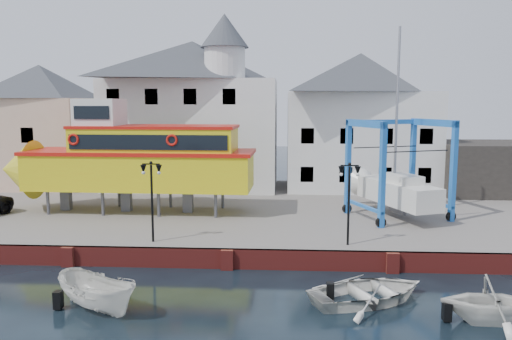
{
  "coord_description": "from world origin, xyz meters",
  "views": [
    {
      "loc": [
        2.82,
        -23.54,
        8.14
      ],
      "look_at": [
        1.0,
        7.0,
        4.0
      ],
      "focal_mm": 35.0,
      "sensor_mm": 36.0,
      "label": 1
    }
  ],
  "objects": [
    {
      "name": "ground",
      "position": [
        0.0,
        0.0,
        0.0
      ],
      "size": [
        140.0,
        140.0,
        0.0
      ],
      "primitive_type": "plane",
      "color": "black",
      "rests_on": "ground"
    },
    {
      "name": "hardstanding",
      "position": [
        0.0,
        11.0,
        0.5
      ],
      "size": [
        44.0,
        22.0,
        1.0
      ],
      "primitive_type": "cube",
      "color": "slate",
      "rests_on": "ground"
    },
    {
      "name": "quay_wall",
      "position": [
        -0.0,
        0.1,
        0.5
      ],
      "size": [
        44.0,
        0.47,
        1.0
      ],
      "color": "maroon",
      "rests_on": "ground"
    },
    {
      "name": "building_pink",
      "position": [
        -18.0,
        18.0,
        6.15
      ],
      "size": [
        8.0,
        7.0,
        10.3
      ],
      "color": "#D0A48C",
      "rests_on": "hardstanding"
    },
    {
      "name": "building_white_main",
      "position": [
        -4.87,
        18.39,
        7.34
      ],
      "size": [
        14.0,
        8.3,
        14.0
      ],
      "color": "silver",
      "rests_on": "hardstanding"
    },
    {
      "name": "building_white_right",
      "position": [
        9.0,
        19.0,
        6.6
      ],
      "size": [
        12.0,
        8.0,
        11.2
      ],
      "color": "silver",
      "rests_on": "hardstanding"
    },
    {
      "name": "shed_dark",
      "position": [
        19.0,
        17.0,
        3.0
      ],
      "size": [
        8.0,
        7.0,
        4.0
      ],
      "primitive_type": "cube",
      "color": "#272420",
      "rests_on": "hardstanding"
    },
    {
      "name": "lamp_post_left",
      "position": [
        -4.0,
        1.2,
        4.17
      ],
      "size": [
        1.12,
        0.32,
        4.2
      ],
      "color": "black",
      "rests_on": "hardstanding"
    },
    {
      "name": "lamp_post_right",
      "position": [
        6.0,
        1.2,
        4.17
      ],
      "size": [
        1.12,
        0.32,
        4.2
      ],
      "color": "black",
      "rests_on": "hardstanding"
    },
    {
      "name": "tour_boat",
      "position": [
        -7.65,
        8.37,
        4.48
      ],
      "size": [
        17.07,
        4.5,
        7.39
      ],
      "rotation": [
        0.0,
        0.0,
        -0.03
      ],
      "color": "#59595E",
      "rests_on": "hardstanding"
    },
    {
      "name": "travel_lift",
      "position": [
        9.59,
        8.27,
        2.97
      ],
      "size": [
        6.66,
        7.95,
        11.74
      ],
      "rotation": [
        0.0,
        0.0,
        0.38
      ],
      "color": "#1866A2",
      "rests_on": "hardstanding"
    },
    {
      "name": "motorboat_a",
      "position": [
        -4.53,
        -5.18,
        0.0
      ],
      "size": [
        4.45,
        3.65,
        1.64
      ],
      "primitive_type": "imported",
      "rotation": [
        0.0,
        0.0,
        1.0
      ],
      "color": "silver",
      "rests_on": "ground"
    },
    {
      "name": "motorboat_b",
      "position": [
        6.32,
        -3.6,
        0.0
      ],
      "size": [
        6.12,
        5.38,
        1.05
      ],
      "primitive_type": "imported",
      "rotation": [
        0.0,
        0.0,
        1.99
      ],
      "color": "silver",
      "rests_on": "ground"
    },
    {
      "name": "motorboat_c",
      "position": [
        10.49,
        -5.41,
        0.0
      ],
      "size": [
        3.73,
        3.23,
        1.93
      ],
      "primitive_type": "imported",
      "rotation": [
        0.0,
        0.0,
        1.55
      ],
      "color": "silver",
      "rests_on": "ground"
    }
  ]
}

